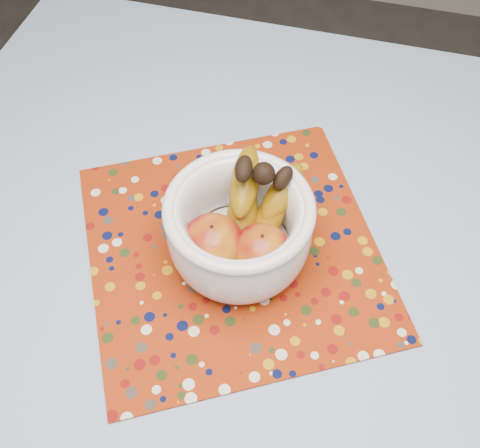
# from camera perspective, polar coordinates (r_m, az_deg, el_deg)

# --- Properties ---
(table) EXTENTS (1.20, 1.20, 0.75)m
(table) POSITION_cam_1_polar(r_m,az_deg,el_deg) (0.92, 1.81, -10.20)
(table) COLOR brown
(table) RESTS_ON ground
(tablecloth) EXTENTS (1.32, 1.32, 0.01)m
(tablecloth) POSITION_cam_1_polar(r_m,az_deg,el_deg) (0.85, 1.95, -7.90)
(tablecloth) COLOR #6175A2
(tablecloth) RESTS_ON table
(placemat) EXTENTS (0.60, 0.60, 0.00)m
(placemat) POSITION_cam_1_polar(r_m,az_deg,el_deg) (0.89, -0.70, -2.58)
(placemat) COLOR maroon
(placemat) RESTS_ON tablecloth
(fruit_bowl) EXTENTS (0.22, 0.23, 0.18)m
(fruit_bowl) POSITION_cam_1_polar(r_m,az_deg,el_deg) (0.82, 0.52, 0.05)
(fruit_bowl) COLOR white
(fruit_bowl) RESTS_ON placemat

